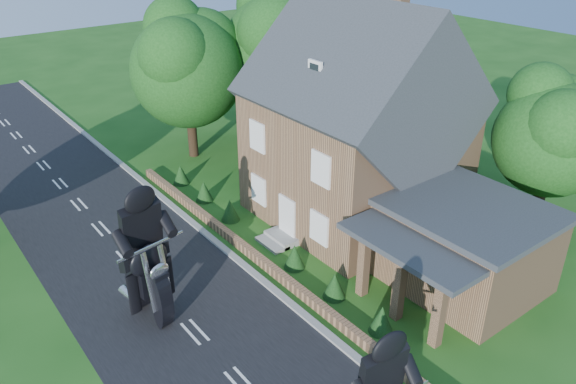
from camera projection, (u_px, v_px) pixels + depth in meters
ground at (241, 383)px, 17.90m from camera, size 120.00×120.00×0.00m
road at (241, 383)px, 17.89m from camera, size 7.00×80.00×0.02m
kerb at (327, 334)px, 19.84m from camera, size 0.30×80.00×0.12m
garden_wall at (261, 261)px, 23.66m from camera, size 0.30×22.00×0.40m
house at (357, 130)px, 25.81m from camera, size 9.54×8.64×10.24m
annex at (463, 245)px, 21.86m from camera, size 7.05×5.94×3.44m
tree_annex_side at (557, 128)px, 25.08m from camera, size 5.64×5.20×7.48m
tree_house_right at (406, 77)px, 30.60m from camera, size 6.51×6.00×8.40m
tree_behind_house at (287, 40)px, 34.10m from camera, size 7.81×7.20×10.08m
tree_behind_left at (192, 60)px, 31.76m from camera, size 6.94×6.40×9.16m
shrub_a at (382, 319)px, 19.81m from camera, size 0.90×0.90×1.10m
shrub_b at (334, 285)px, 21.57m from camera, size 0.90×0.90×1.10m
shrub_c at (294, 256)px, 23.33m from camera, size 0.90×0.90×1.10m
shrub_d at (230, 210)px, 26.86m from camera, size 0.90×0.90×1.10m
shrub_e at (204, 191)px, 28.62m from camera, size 0.90×0.90×1.10m
shrub_f at (181, 174)px, 30.39m from camera, size 0.90×0.90×1.10m
motorcycle_follow at (151, 299)px, 20.40m from camera, size 0.71×1.80×1.63m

